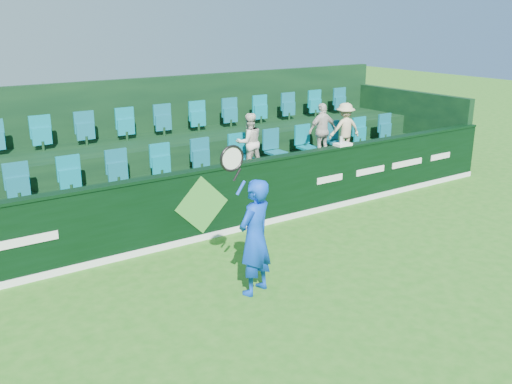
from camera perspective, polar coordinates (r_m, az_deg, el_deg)
ground at (r=7.88m, az=8.95°, el=-13.66°), size 60.00×60.00×0.00m
sponsor_hoarding at (r=10.58m, az=-5.71°, el=-1.28°), size 16.00×0.25×1.35m
stand_tier_front at (r=11.60m, az=-8.30°, el=-1.13°), size 16.00×2.00×0.80m
stand_tier_back at (r=13.20m, az=-12.00°, el=2.07°), size 16.00×1.80×1.30m
stand_rear at (r=13.47m, az=-12.88°, el=4.80°), size 16.00×4.10×2.60m
seat_row_front at (r=11.75m, az=-9.31°, el=2.62°), size 13.50×0.50×0.60m
seat_row_back at (r=13.27m, az=-12.76°, el=6.31°), size 13.50×0.50×0.60m
tennis_player at (r=8.43m, az=-0.14°, el=-4.46°), size 1.08×0.62×2.43m
spectator_left at (r=12.24m, az=-0.69°, el=5.00°), size 0.67×0.56×1.25m
spectator_middle at (r=13.45m, az=6.65°, el=6.10°), size 0.78×0.36×1.30m
spectator_right at (r=13.92m, az=8.86°, el=6.27°), size 0.88×0.61×1.24m
towel at (r=12.40m, az=8.68°, el=4.73°), size 0.36×0.23×0.05m
drinks_bottle at (r=12.35m, az=8.51°, el=5.05°), size 0.07×0.07×0.20m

